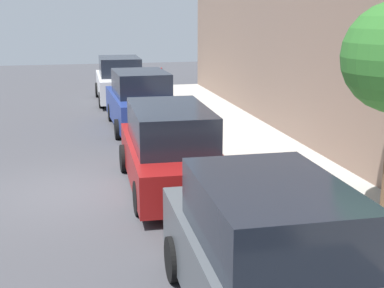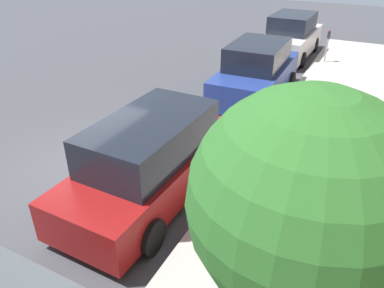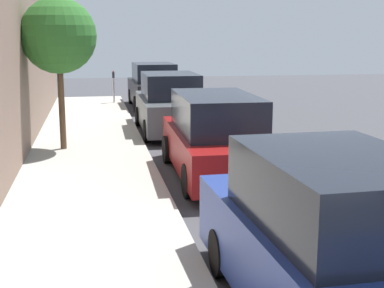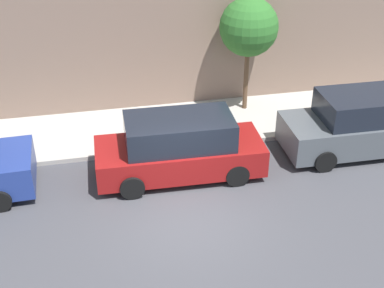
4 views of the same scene
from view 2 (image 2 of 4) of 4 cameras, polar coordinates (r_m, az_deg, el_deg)
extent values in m
plane|color=#424247|center=(9.93, -15.94, -3.28)|extent=(60.00, 60.00, 0.00)
cube|color=#B2ADA3|center=(7.89, 13.54, -11.83)|extent=(3.15, 32.00, 0.15)
cube|color=maroon|center=(8.27, -6.00, -4.02)|extent=(2.03, 4.95, 0.84)
cube|color=black|center=(7.84, -6.31, 1.11)|extent=(1.75, 3.14, 0.84)
cylinder|color=black|center=(9.93, -5.68, 0.16)|extent=(0.22, 0.70, 0.70)
cylinder|color=black|center=(9.21, 3.89, -2.29)|extent=(0.22, 0.70, 0.70)
cylinder|color=black|center=(7.98, -17.35, -9.37)|extent=(0.22, 0.70, 0.70)
cylinder|color=black|center=(7.06, -6.21, -13.89)|extent=(0.22, 0.70, 0.70)
cube|color=navy|center=(13.62, 9.69, 9.74)|extent=(2.10, 4.85, 0.96)
cube|color=black|center=(13.36, 10.01, 13.30)|extent=(1.80, 2.65, 0.80)
cylinder|color=black|center=(15.35, 7.99, 10.63)|extent=(0.22, 0.65, 0.65)
cylinder|color=black|center=(14.90, 14.82, 9.35)|extent=(0.22, 0.65, 0.65)
cylinder|color=black|center=(12.74, 3.44, 6.90)|extent=(0.22, 0.65, 0.65)
cylinder|color=black|center=(12.19, 11.51, 5.28)|extent=(0.22, 0.65, 0.65)
cube|color=silver|center=(19.06, 14.74, 14.82)|extent=(2.04, 4.83, 0.96)
cube|color=black|center=(18.88, 15.09, 17.40)|extent=(1.77, 2.63, 0.80)
cylinder|color=black|center=(20.76, 13.06, 15.13)|extent=(0.22, 0.68, 0.68)
cylinder|color=black|center=(20.41, 18.23, 14.21)|extent=(0.22, 0.68, 0.68)
cylinder|color=black|center=(17.98, 10.51, 13.25)|extent=(0.22, 0.68, 0.68)
cylinder|color=black|center=(17.57, 16.41, 12.19)|extent=(0.22, 0.68, 0.68)
cylinder|color=#ADADB2|center=(18.16, 19.78, 13.33)|extent=(0.07, 0.07, 1.07)
cube|color=#2D2D33|center=(18.00, 20.15, 15.37)|extent=(0.11, 0.15, 0.28)
cube|color=red|center=(17.97, 20.24, 15.88)|extent=(0.04, 0.09, 0.05)
sphere|color=#2D6B28|center=(3.32, 16.65, -8.30)|extent=(2.01, 2.01, 2.01)
camera|label=1|loc=(8.44, -101.87, -15.47)|focal=50.00mm
camera|label=3|loc=(17.59, 24.57, 20.53)|focal=50.00mm
camera|label=4|loc=(19.26, -46.04, 33.57)|focal=50.00mm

